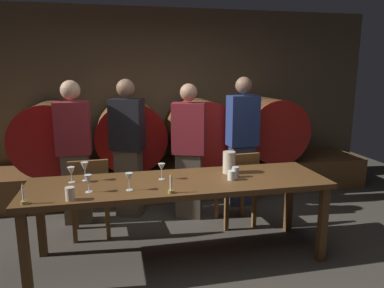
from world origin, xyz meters
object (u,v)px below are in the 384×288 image
at_px(chair_left, 90,194).
at_px(pitcher, 229,162).
at_px(wine_barrel_center_left, 130,133).
at_px(wine_barrel_far_right, 267,128).
at_px(guest_far_left, 75,151).
at_px(wine_glass_far_left, 71,172).
at_px(wine_barrel_center_right, 199,131).
at_px(chair_right, 238,185).
at_px(cup_left, 70,194).
at_px(guest_center_right, 189,151).
at_px(candle_left, 24,198).
at_px(candle_right, 171,188).
at_px(guest_far_right, 242,141).
at_px(wine_glass_left, 85,167).
at_px(wine_glass_far_right, 162,168).
at_px(wine_glass_center, 88,180).
at_px(wine_glass_right, 129,177).
at_px(cup_right, 235,172).
at_px(guest_center_left, 128,147).
at_px(dining_table, 180,188).
at_px(wine_barrel_far_left, 52,136).
at_px(cup_center, 231,175).

bearing_deg(chair_left, pitcher, 156.74).
height_order(wine_barrel_center_left, wine_barrel_far_right, same).
distance_m(guest_far_left, wine_glass_far_left, 0.93).
distance_m(wine_barrel_center_right, wine_barrel_far_right, 1.06).
height_order(chair_right, cup_left, cup_left).
bearing_deg(wine_glass_far_left, guest_center_right, 32.28).
distance_m(candle_left, candle_right, 1.14).
xyz_separation_m(guest_far_right, wine_glass_left, (-1.91, -1.03, 0.04)).
bearing_deg(wine_glass_far_right, guest_center_right, 63.26).
height_order(guest_far_left, wine_glass_center, guest_far_left).
bearing_deg(wine_barrel_center_right, guest_far_right, -57.20).
xyz_separation_m(wine_glass_far_left, wine_glass_right, (0.50, -0.33, 0.01)).
distance_m(guest_center_right, candle_right, 1.33).
bearing_deg(candle_left, chair_right, 23.77).
bearing_deg(pitcher, cup_right, -83.96).
distance_m(guest_center_left, wine_glass_right, 1.34).
bearing_deg(wine_glass_left, candle_right, -34.97).
relative_size(wine_glass_left, wine_glass_center, 1.16).
bearing_deg(wine_glass_far_left, dining_table, -9.52).
distance_m(dining_table, cup_right, 0.55).
xyz_separation_m(guest_far_left, candle_right, (0.90, -1.40, -0.04)).
xyz_separation_m(candle_left, pitcher, (1.79, 0.46, 0.06)).
xyz_separation_m(guest_center_right, wine_glass_far_right, (-0.44, -0.88, 0.06)).
xyz_separation_m(guest_far_right, wine_glass_center, (-1.86, -1.36, 0.01)).
bearing_deg(guest_far_right, wine_barrel_center_left, -28.09).
bearing_deg(candle_right, chair_right, 44.57).
bearing_deg(guest_far_right, candle_left, 30.11).
bearing_deg(cup_right, dining_table, 179.66).
bearing_deg(pitcher, candle_right, -145.18).
xyz_separation_m(guest_far_right, wine_glass_far_right, (-1.21, -1.14, 0.02)).
bearing_deg(wine_glass_center, candle_left, -159.76).
relative_size(candle_right, wine_glass_far_right, 1.13).
bearing_deg(wine_glass_left, wine_barrel_center_left, 73.70).
relative_size(dining_table, pitcher, 12.76).
relative_size(wine_glass_right, wine_glass_far_right, 1.00).
xyz_separation_m(wine_barrel_center_right, wine_barrel_far_right, (1.06, 0.00, 0.00)).
relative_size(guest_far_left, wine_glass_far_right, 10.87).
bearing_deg(wine_barrel_center_right, wine_barrel_far_right, 0.00).
bearing_deg(guest_far_right, wine_barrel_far_left, -18.28).
xyz_separation_m(dining_table, chair_right, (0.78, 0.59, -0.22)).
height_order(wine_barrel_far_left, dining_table, wine_barrel_far_left).
relative_size(wine_barrel_far_right, candle_right, 5.40).
xyz_separation_m(pitcher, cup_right, (0.02, -0.15, -0.06)).
height_order(wine_barrel_center_right, candle_left, wine_barrel_center_right).
bearing_deg(cup_right, wine_barrel_far_right, 58.37).
relative_size(candle_left, wine_glass_left, 0.97).
distance_m(guest_far_left, cup_center, 1.91).
height_order(wine_barrel_center_left, wine_glass_far_right, wine_barrel_center_left).
bearing_deg(wine_glass_far_left, pitcher, -0.68).
xyz_separation_m(pitcher, wine_glass_right, (-0.99, -0.31, 0.01)).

